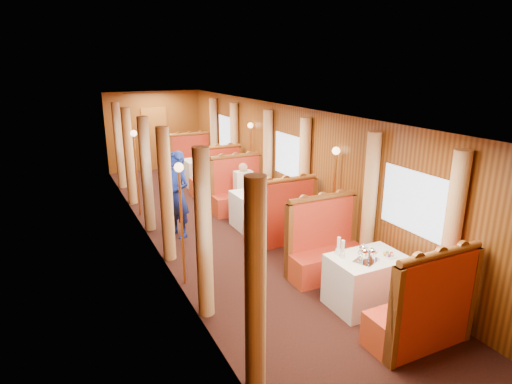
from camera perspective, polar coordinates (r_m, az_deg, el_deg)
floor at (r=8.93m, az=-4.08°, el=-5.18°), size 3.00×12.00×0.01m
ceiling at (r=8.33m, az=-4.44°, el=10.99°), size 3.00×12.00×0.01m
wall_far at (r=14.19m, az=-13.37°, el=7.91°), size 3.00×0.01×2.50m
wall_near at (r=4.06m, az=30.70°, el=-16.80°), size 3.00×0.01×2.50m
wall_left at (r=8.13m, az=-14.11°, el=1.41°), size 0.01×12.00×2.50m
wall_right at (r=9.18m, az=4.49°, el=3.62°), size 0.01×12.00×2.50m
doorway_far at (r=14.20m, az=-13.27°, el=6.90°), size 0.80×0.04×2.00m
table_near at (r=6.39m, az=14.51°, el=-11.42°), size 1.05×0.72×0.75m
banquette_near_fwd at (r=5.75m, az=21.24°, el=-14.95°), size 1.30×0.55×1.34m
banquette_near_aft at (r=7.08m, az=9.25°, el=-7.74°), size 1.30×0.55×1.34m
table_mid at (r=9.08m, az=0.27°, el=-2.22°), size 1.05×0.72×0.75m
banquette_mid_fwd at (r=8.22m, az=3.39°, el=-3.98°), size 1.30×0.55×1.34m
banquette_mid_aft at (r=9.94m, az=-2.30°, el=-0.24°), size 1.30×0.55×1.34m
table_far at (r=12.20m, az=-7.00°, el=2.63°), size 1.05×0.72×0.75m
banquette_far_fwd at (r=11.26m, az=-5.31°, el=1.74°), size 1.30×0.55×1.34m
banquette_far_aft at (r=13.12m, az=-8.46°, el=3.81°), size 1.30×0.55×1.34m
tea_tray at (r=6.09m, az=14.51°, el=-8.83°), size 0.41×0.37×0.01m
teapot_left at (r=6.04m, az=14.25°, el=-8.33°), size 0.22×0.19×0.15m
teapot_right at (r=6.11m, az=15.19°, el=-8.20°), size 0.17×0.13×0.14m
teapot_back at (r=6.17m, az=14.05°, el=-7.79°), size 0.19×0.16×0.14m
fruit_plate at (r=6.31m, az=17.20°, el=-8.02°), size 0.23×0.23×0.05m
cup_inboard at (r=6.06m, az=11.46°, el=-7.72°), size 0.08×0.08×0.26m
cup_outboard at (r=6.15m, az=10.93°, el=-7.31°), size 0.08×0.08×0.26m
rose_vase_mid at (r=8.94m, az=0.46°, el=1.17°), size 0.06×0.06×0.36m
rose_vase_far at (r=12.11m, az=-7.02°, el=5.21°), size 0.06×0.06×0.36m
window_left_near at (r=4.87m, az=-5.24°, el=-6.11°), size 0.01×1.20×0.90m
curtain_left_near_a at (r=4.38m, az=-0.09°, el=-12.82°), size 0.22×0.22×2.35m
curtain_left_near_b at (r=5.68m, az=-6.98°, el=-5.70°), size 0.22×0.22×2.35m
window_right_near at (r=6.46m, az=20.21°, el=-1.27°), size 0.01×1.20×0.90m
curtain_right_near_a at (r=5.99m, az=24.55°, el=-5.96°), size 0.22×0.22×2.35m
curtain_right_near_b at (r=7.00m, az=14.87°, el=-1.77°), size 0.22×0.22×2.35m
window_left_mid at (r=8.09m, az=-14.11°, el=2.79°), size 0.01×1.20×0.90m
curtain_left_mid_a at (r=7.44m, az=-11.89°, el=-0.46°), size 0.22×0.22×2.35m
curtain_left_mid_b at (r=8.91m, az=-14.39°, el=2.23°), size 0.22×0.22×2.35m
window_right_mid at (r=9.13m, az=4.44°, el=4.83°), size 0.01×1.20×0.90m
curtain_right_mid_a at (r=8.49m, az=6.42°, el=1.95°), size 0.22×0.22×2.35m
curtain_right_mid_b at (r=9.81m, az=1.58°, el=4.07°), size 0.22×0.22×2.35m
window_left_far at (r=11.47m, az=-17.86°, el=6.54°), size 0.01×1.20×0.90m
curtain_left_far_a at (r=10.78m, az=-16.55°, el=4.54°), size 0.22×0.22×2.35m
curtain_left_far_b at (r=12.29m, az=-17.82°, el=5.88°), size 0.22×0.22×2.35m
window_right_far at (r=12.23m, az=-3.90°, el=7.90°), size 0.01×1.20×0.90m
curtain_right_far_a at (r=11.53m, az=-2.89°, el=5.98°), size 0.22×0.22×2.35m
curtain_right_far_b at (r=12.96m, az=-5.61°, el=7.13°), size 0.22×0.22×2.35m
sconce_left_fore at (r=6.48m, az=-10.03°, el=-1.01°), size 0.14×0.14×1.95m
sconce_right_fore at (r=7.68m, az=10.44°, el=1.79°), size 0.14×0.14×1.95m
sconce_left_aft at (r=9.79m, az=-15.78°, el=4.67°), size 0.14×0.14×1.95m
sconce_right_aft at (r=10.63m, az=-0.74°, el=6.22°), size 0.14×0.14×1.95m
steward at (r=8.52m, az=-10.46°, el=-0.36°), size 0.62×0.74×1.73m
passenger at (r=9.60m, az=-1.64°, el=1.12°), size 0.40×0.44×0.76m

